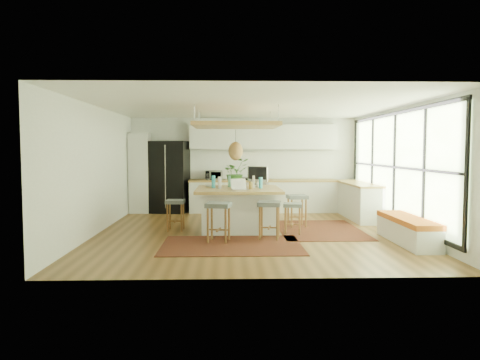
{
  "coord_description": "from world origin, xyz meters",
  "views": [
    {
      "loc": [
        -0.51,
        -9.59,
        1.78
      ],
      "look_at": [
        -0.2,
        0.5,
        1.1
      ],
      "focal_mm": 33.63,
      "sensor_mm": 36.0,
      "label": 1
    }
  ],
  "objects_px": {
    "fridge": "(170,180)",
    "microwave": "(214,174)",
    "stool_left_side": "(176,215)",
    "stool_near_right": "(269,222)",
    "laptop": "(240,184)",
    "stool_right_front": "(293,217)",
    "stool_right_back": "(297,211)",
    "stool_near_left": "(219,224)",
    "monitor": "(258,176)",
    "island_plant": "(235,175)",
    "island": "(238,209)"
  },
  "relations": [
    {
      "from": "fridge",
      "to": "monitor",
      "type": "relative_size",
      "value": 3.86
    },
    {
      "from": "laptop",
      "to": "fridge",
      "type": "bearing_deg",
      "value": 100.89
    },
    {
      "from": "stool_near_right",
      "to": "stool_right_front",
      "type": "xyz_separation_m",
      "value": [
        0.55,
        0.55,
        0.0
      ]
    },
    {
      "from": "island",
      "to": "stool_near_right",
      "type": "relative_size",
      "value": 2.45
    },
    {
      "from": "island_plant",
      "to": "laptop",
      "type": "bearing_deg",
      "value": -84.46
    },
    {
      "from": "island_plant",
      "to": "stool_right_back",
      "type": "bearing_deg",
      "value": -5.0
    },
    {
      "from": "fridge",
      "to": "monitor",
      "type": "bearing_deg",
      "value": -38.3
    },
    {
      "from": "fridge",
      "to": "island_plant",
      "type": "relative_size",
      "value": 3.1
    },
    {
      "from": "stool_near_left",
      "to": "stool_right_back",
      "type": "bearing_deg",
      "value": 43.12
    },
    {
      "from": "fridge",
      "to": "stool_right_front",
      "type": "height_order",
      "value": "fridge"
    },
    {
      "from": "fridge",
      "to": "stool_right_back",
      "type": "bearing_deg",
      "value": -28.2
    },
    {
      "from": "stool_right_back",
      "to": "stool_near_left",
      "type": "bearing_deg",
      "value": -136.88
    },
    {
      "from": "fridge",
      "to": "stool_near_left",
      "type": "relative_size",
      "value": 2.65
    },
    {
      "from": "stool_right_front",
      "to": "stool_left_side",
      "type": "relative_size",
      "value": 0.96
    },
    {
      "from": "microwave",
      "to": "island_plant",
      "type": "bearing_deg",
      "value": -80.75
    },
    {
      "from": "stool_near_right",
      "to": "island_plant",
      "type": "height_order",
      "value": "island_plant"
    },
    {
      "from": "stool_near_right",
      "to": "stool_left_side",
      "type": "bearing_deg",
      "value": 152.46
    },
    {
      "from": "stool_left_side",
      "to": "laptop",
      "type": "bearing_deg",
      "value": -15.03
    },
    {
      "from": "island",
      "to": "monitor",
      "type": "bearing_deg",
      "value": 30.98
    },
    {
      "from": "laptop",
      "to": "island_plant",
      "type": "relative_size",
      "value": 0.55
    },
    {
      "from": "fridge",
      "to": "island",
      "type": "relative_size",
      "value": 1.09
    },
    {
      "from": "laptop",
      "to": "microwave",
      "type": "bearing_deg",
      "value": 82.2
    },
    {
      "from": "microwave",
      "to": "monitor",
      "type": "bearing_deg",
      "value": -71.42
    },
    {
      "from": "stool_near_right",
      "to": "stool_right_back",
      "type": "relative_size",
      "value": 1.02
    },
    {
      "from": "stool_right_back",
      "to": "laptop",
      "type": "relative_size",
      "value": 2.06
    },
    {
      "from": "stool_left_side",
      "to": "island_plant",
      "type": "height_order",
      "value": "island_plant"
    },
    {
      "from": "microwave",
      "to": "stool_near_right",
      "type": "bearing_deg",
      "value": -77.07
    },
    {
      "from": "island",
      "to": "stool_right_back",
      "type": "xyz_separation_m",
      "value": [
        1.37,
        0.33,
        -0.11
      ]
    },
    {
      "from": "laptop",
      "to": "monitor",
      "type": "relative_size",
      "value": 0.69
    },
    {
      "from": "stool_near_left",
      "to": "island_plant",
      "type": "height_order",
      "value": "island_plant"
    },
    {
      "from": "fridge",
      "to": "microwave",
      "type": "relative_size",
      "value": 4.24
    },
    {
      "from": "stool_near_left",
      "to": "stool_near_right",
      "type": "bearing_deg",
      "value": 13.09
    },
    {
      "from": "microwave",
      "to": "laptop",
      "type": "bearing_deg",
      "value": -82.91
    },
    {
      "from": "island",
      "to": "monitor",
      "type": "xyz_separation_m",
      "value": [
        0.45,
        0.27,
        0.72
      ]
    },
    {
      "from": "fridge",
      "to": "island_plant",
      "type": "height_order",
      "value": "fridge"
    },
    {
      "from": "stool_right_front",
      "to": "microwave",
      "type": "relative_size",
      "value": 1.37
    },
    {
      "from": "stool_left_side",
      "to": "microwave",
      "type": "height_order",
      "value": "microwave"
    },
    {
      "from": "stool_left_side",
      "to": "island_plant",
      "type": "relative_size",
      "value": 1.04
    },
    {
      "from": "island",
      "to": "stool_near_left",
      "type": "xyz_separation_m",
      "value": [
        -0.42,
        -1.35,
        -0.11
      ]
    },
    {
      "from": "fridge",
      "to": "monitor",
      "type": "height_order",
      "value": "fridge"
    },
    {
      "from": "stool_right_back",
      "to": "laptop",
      "type": "bearing_deg",
      "value": -149.44
    },
    {
      "from": "laptop",
      "to": "stool_right_front",
      "type": "bearing_deg",
      "value": -24.02
    },
    {
      "from": "stool_left_side",
      "to": "island_plant",
      "type": "distance_m",
      "value": 1.66
    },
    {
      "from": "stool_near_left",
      "to": "stool_right_front",
      "type": "height_order",
      "value": "stool_near_left"
    },
    {
      "from": "monitor",
      "to": "microwave",
      "type": "height_order",
      "value": "monitor"
    },
    {
      "from": "stool_near_left",
      "to": "microwave",
      "type": "height_order",
      "value": "microwave"
    },
    {
      "from": "stool_left_side",
      "to": "stool_near_left",
      "type": "bearing_deg",
      "value": -52.52
    },
    {
      "from": "fridge",
      "to": "stool_near_right",
      "type": "relative_size",
      "value": 2.68
    },
    {
      "from": "fridge",
      "to": "stool_left_side",
      "type": "relative_size",
      "value": 2.98
    },
    {
      "from": "stool_near_right",
      "to": "monitor",
      "type": "height_order",
      "value": "monitor"
    }
  ]
}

